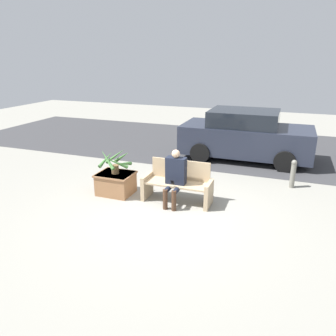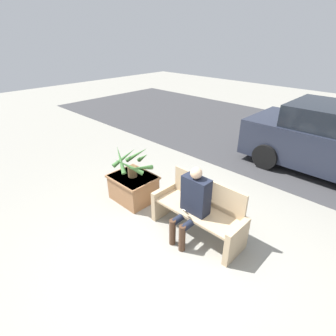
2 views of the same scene
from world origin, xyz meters
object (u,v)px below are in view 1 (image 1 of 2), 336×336
Objects in this scene: person_seated at (175,175)px; planter_box at (116,183)px; bench at (178,184)px; parked_car at (245,135)px; bollard_post at (293,173)px; potted_plant at (115,161)px.

person_seated is 1.57m from planter_box.
planter_box is (-1.52, 0.05, -0.41)m from person_seated.
bench is 3.99m from parked_car.
parked_car is at bearing 76.09° from bench.
person_seated is at bearing -141.66° from bollard_post.
parked_car is at bearing 58.14° from potted_plant.
potted_plant is at bearing 37.32° from planter_box.
parked_car is at bearing 58.08° from planter_box.
bench is 2.15× the size of bollard_post.
person_seated is 1.47× the size of planter_box.
parked_car is (0.97, 4.04, 0.08)m from person_seated.
person_seated reaches higher than bench.
person_seated is at bearing -93.06° from bench.
person_seated is at bearing -103.45° from parked_car.
person_seated is 3.15m from bollard_post.
bench is 3.02m from bollard_post.
bollard_post is at bearing 35.82° from bench.
planter_box is at bearing -121.92° from parked_car.
parked_car is (0.96, 3.86, 0.35)m from bench.
bench is at bearing 4.78° from planter_box.
bollard_post is (3.97, 1.89, -0.43)m from potted_plant.
bench is 2.12× the size of potted_plant.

